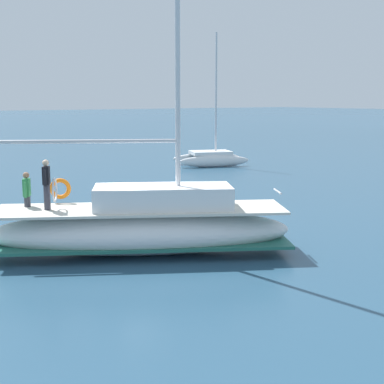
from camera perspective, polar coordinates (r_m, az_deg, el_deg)
The scene contains 3 objects.
ground_plane at distance 18.71m, azimuth -4.85°, elevation -5.62°, with size 400.00×400.00×0.00m, color #284C66.
main_sailboat at distance 17.71m, azimuth -5.07°, elevation -3.47°, with size 6.86×9.52×12.76m.
moored_catamaran at distance 40.74m, azimuth 1.93°, elevation 3.66°, with size 4.21×5.78×9.51m.
Camera 1 is at (15.61, -9.05, 4.93)m, focal length 51.80 mm.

